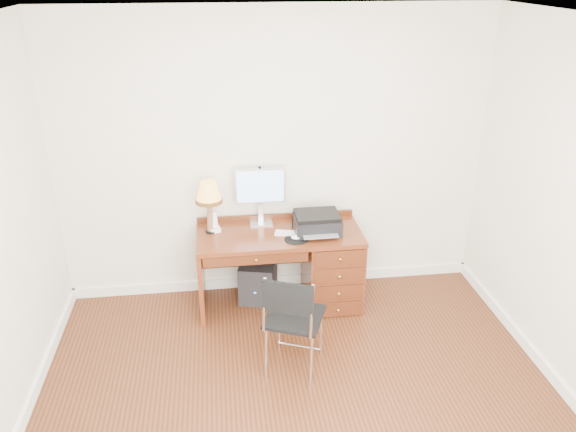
{
  "coord_description": "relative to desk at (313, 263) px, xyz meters",
  "views": [
    {
      "loc": [
        -0.51,
        -3.16,
        3.01
      ],
      "look_at": [
        0.05,
        1.2,
        1.01
      ],
      "focal_mm": 35.0,
      "sensor_mm": 36.0,
      "label": 1
    }
  ],
  "objects": [
    {
      "name": "monitor",
      "position": [
        -0.47,
        0.24,
        0.68
      ],
      "size": [
        0.47,
        0.15,
        0.54
      ],
      "rotation": [
        0.0,
        0.0,
        -0.01
      ],
      "color": "silver",
      "rests_on": "desk"
    },
    {
      "name": "ground",
      "position": [
        -0.32,
        -1.4,
        -0.41
      ],
      "size": [
        4.0,
        4.0,
        0.0
      ],
      "primitive_type": "plane",
      "color": "#3B1B0D",
      "rests_on": "ground"
    },
    {
      "name": "desk",
      "position": [
        0.0,
        0.0,
        0.0
      ],
      "size": [
        1.5,
        0.67,
        0.75
      ],
      "color": "maroon",
      "rests_on": "ground"
    },
    {
      "name": "keyboard",
      "position": [
        -0.18,
        -0.06,
        0.34
      ],
      "size": [
        0.39,
        0.19,
        0.01
      ],
      "primitive_type": "cube",
      "rotation": [
        0.0,
        0.0,
        -0.24
      ],
      "color": "white",
      "rests_on": "desk"
    },
    {
      "name": "room_shell",
      "position": [
        -0.32,
        -0.77,
        -0.36
      ],
      "size": [
        4.0,
        4.0,
        4.0
      ],
      "color": "silver",
      "rests_on": "ground"
    },
    {
      "name": "chair",
      "position": [
        -0.32,
        -1.02,
        0.13
      ],
      "size": [
        0.55,
        0.56,
        0.9
      ],
      "rotation": [
        0.0,
        0.0,
        -0.39
      ],
      "color": "black",
      "rests_on": "ground"
    },
    {
      "name": "phone",
      "position": [
        -0.9,
        0.1,
        0.39
      ],
      "size": [
        0.11,
        0.11,
        0.19
      ],
      "rotation": [
        0.0,
        0.0,
        0.22
      ],
      "color": "white",
      "rests_on": "desk"
    },
    {
      "name": "pen_cup",
      "position": [
        -0.15,
        0.09,
        0.39
      ],
      "size": [
        0.08,
        0.08,
        0.1
      ],
      "primitive_type": "cylinder",
      "color": "black",
      "rests_on": "desk"
    },
    {
      "name": "printer",
      "position": [
        0.02,
        -0.03,
        0.43
      ],
      "size": [
        0.42,
        0.33,
        0.18
      ],
      "rotation": [
        0.0,
        0.0,
        0.01
      ],
      "color": "black",
      "rests_on": "desk"
    },
    {
      "name": "leg_lamp",
      "position": [
        -0.94,
        0.09,
        0.7
      ],
      "size": [
        0.24,
        0.24,
        0.5
      ],
      "color": "black",
      "rests_on": "desk"
    },
    {
      "name": "equipment_box",
      "position": [
        -0.52,
        0.1,
        -0.22
      ],
      "size": [
        0.4,
        0.4,
        0.39
      ],
      "primitive_type": "cube",
      "rotation": [
        0.0,
        0.0,
        -0.25
      ],
      "color": "black",
      "rests_on": "ground"
    },
    {
      "name": "mouse_pad",
      "position": [
        -0.19,
        -0.16,
        0.35
      ],
      "size": [
        0.22,
        0.22,
        0.04
      ],
      "color": "black",
      "rests_on": "desk"
    }
  ]
}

